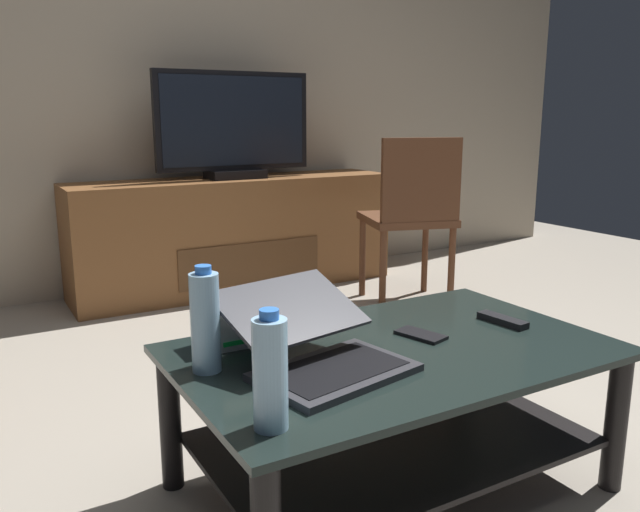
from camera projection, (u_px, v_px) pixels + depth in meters
ground_plane at (385, 452)px, 1.99m from camera, size 7.68×7.68×0.00m
back_wall at (151, 48)px, 3.68m from camera, size 6.40×0.12×2.80m
coffee_table at (393, 392)px, 1.75m from camera, size 1.16×0.72×0.41m
media_cabinet at (236, 234)px, 3.82m from camera, size 1.91×0.45×0.66m
television at (234, 128)px, 3.66m from camera, size 0.92×0.20×0.60m
dining_chair at (412, 211)px, 3.39m from camera, size 0.55×0.55×0.91m
laptop at (316, 345)px, 1.58m from camera, size 0.44×0.47×0.18m
router_box at (231, 321)px, 1.73m from camera, size 0.15×0.11×0.13m
water_bottle_near at (205, 322)px, 1.54m from camera, size 0.07×0.07×0.26m
water_bottle_far at (270, 373)px, 1.26m from camera, size 0.07×0.07×0.25m
cell_phone at (421, 335)px, 1.81m from camera, size 0.11×0.15×0.01m
tv_remote at (502, 320)px, 1.92m from camera, size 0.06×0.16×0.02m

